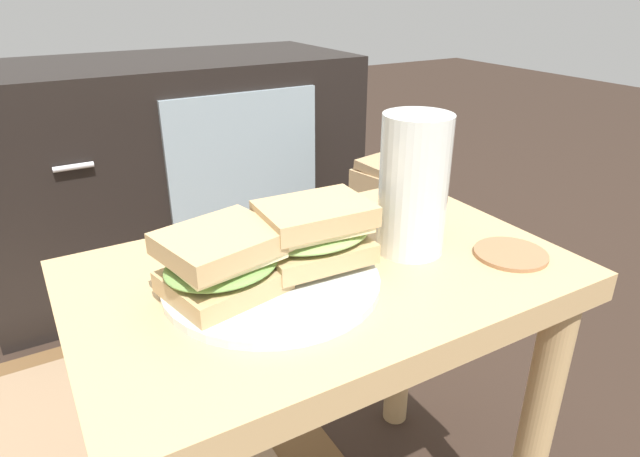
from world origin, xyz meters
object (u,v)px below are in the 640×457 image
Objects in this scene: coaster at (511,254)px; tv_cabinet at (173,170)px; sandwich_front at (222,262)px; beer_glass at (413,187)px; paper_bag at (394,237)px; plate at (272,281)px; sandwich_back at (315,232)px.

tv_cabinet is at bearing 96.75° from coaster.
sandwich_front is 0.83× the size of beer_glass.
coaster is at bearing -115.58° from paper_bag.
plate is at bearing 178.05° from beer_glass.
beer_glass is at bearing 141.46° from coaster.
plate is at bearing 163.64° from coaster.
paper_bag is (0.54, 0.47, -0.27)m from plate.
beer_glass reaches higher than coaster.
beer_glass is (0.24, -0.01, 0.04)m from sandwich_front.
sandwich_back is 0.13m from beer_glass.
paper_bag is (0.60, 0.47, -0.31)m from sandwich_front.
sandwich_back is at bearing -96.02° from tv_cabinet.
tv_cabinet is at bearing 80.81° from plate.
tv_cabinet is 1.00m from sandwich_front.
tv_cabinet is at bearing 91.69° from beer_glass.
sandwich_front is at bearing -102.30° from tv_cabinet.
plate is 0.07m from sandwich_back.
paper_bag is at bearing 38.33° from sandwich_front.
coaster is at bearing -19.98° from sandwich_back.
coaster is 0.22× the size of paper_bag.
tv_cabinet is 7.40× the size of sandwich_back.
tv_cabinet reaches higher than sandwich_back.
sandwich_front is 0.24m from beer_glass.
plate is 0.07m from sandwich_front.
sandwich_back is 1.50× the size of coaster.
beer_glass is 0.42× the size of paper_bag.
sandwich_back is (0.05, -0.00, 0.05)m from plate.
beer_glass is (0.13, -0.01, 0.03)m from sandwich_back.
sandwich_front reaches higher than paper_bag.
plate is at bearing -0.14° from sandwich_front.
sandwich_back is at bearing 160.02° from coaster.
tv_cabinet reaches higher than coaster.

